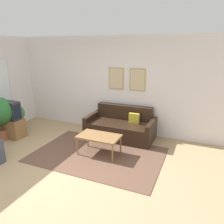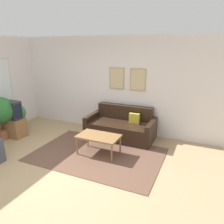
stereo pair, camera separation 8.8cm
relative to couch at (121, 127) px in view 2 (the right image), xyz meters
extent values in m
plane|color=tan|center=(-0.69, -2.18, -0.29)|extent=(16.00, 16.00, 0.00)
cube|color=brown|center=(-0.11, -1.19, -0.29)|extent=(2.93, 1.94, 0.01)
cube|color=silver|center=(-0.69, 0.47, 1.06)|extent=(8.00, 0.06, 2.70)
cube|color=tan|center=(-0.31, 0.42, 1.26)|extent=(0.44, 0.03, 0.60)
cube|color=#CCB78E|center=(-0.31, 0.41, 1.26)|extent=(0.38, 0.01, 0.54)
cube|color=tan|center=(0.31, 0.42, 1.26)|extent=(0.44, 0.03, 0.60)
cube|color=#CCB78E|center=(0.31, 0.41, 1.26)|extent=(0.38, 0.01, 0.54)
cube|color=black|center=(0.00, -0.05, -0.07)|extent=(1.59, 0.90, 0.44)
cube|color=black|center=(0.00, 0.30, 0.35)|extent=(1.59, 0.20, 0.40)
cube|color=black|center=(-0.86, -0.05, 0.00)|extent=(0.12, 0.90, 0.58)
cube|color=black|center=(0.85, -0.05, 0.00)|extent=(0.12, 0.90, 0.58)
cube|color=gold|center=(0.35, 0.06, 0.27)|extent=(0.28, 0.10, 0.28)
cube|color=olive|center=(-0.10, -1.13, 0.15)|extent=(0.96, 0.56, 0.04)
cylinder|color=olive|center=(-0.54, -1.37, -0.08)|extent=(0.04, 0.04, 0.42)
cylinder|color=olive|center=(0.34, -1.37, -0.08)|extent=(0.04, 0.04, 0.42)
cylinder|color=olive|center=(-0.54, -0.89, -0.08)|extent=(0.04, 0.04, 0.42)
cylinder|color=olive|center=(0.34, -0.89, -0.08)|extent=(0.04, 0.04, 0.42)
cube|color=olive|center=(-2.83, -1.17, -0.03)|extent=(0.81, 0.40, 0.51)
cube|color=#2D2D33|center=(-2.83, -1.17, 0.47)|extent=(0.70, 0.28, 0.49)
cube|color=#192333|center=(-2.48, -1.17, 0.47)|extent=(0.01, 0.23, 0.39)
cylinder|color=#935638|center=(-2.86, -1.42, -0.16)|extent=(0.30, 0.30, 0.27)
cylinder|color=#51381E|center=(-2.86, -1.42, 0.09)|extent=(0.04, 0.04, 0.22)
sphere|color=#28662D|center=(-2.86, -1.42, 0.50)|extent=(0.73, 0.73, 0.73)
cylinder|color=beige|center=(-3.06, -0.69, -0.22)|extent=(0.24, 0.24, 0.15)
cylinder|color=#51381E|center=(-3.06, -0.69, -0.07)|extent=(0.04, 0.04, 0.15)
sphere|color=#3D8442|center=(-3.06, -0.69, 0.21)|extent=(0.49, 0.49, 0.49)
camera|label=1|loc=(1.98, -5.25, 2.12)|focal=35.00mm
camera|label=2|loc=(2.06, -5.21, 2.12)|focal=35.00mm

